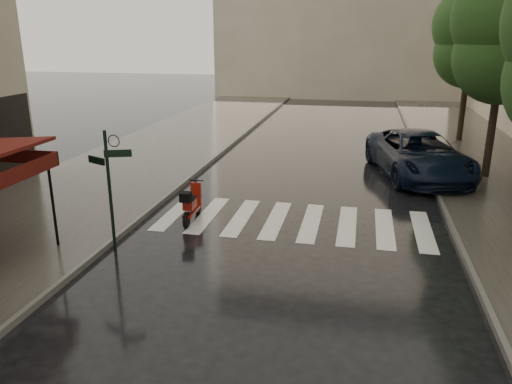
% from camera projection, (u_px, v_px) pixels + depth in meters
% --- Properties ---
extents(ground, '(120.00, 120.00, 0.00)m').
position_uv_depth(ground, '(100.00, 317.00, 9.72)').
color(ground, black).
rests_on(ground, ground).
extents(sidewalk_near, '(6.00, 60.00, 0.12)m').
position_uv_depth(sidewalk_near, '(143.00, 159.00, 21.78)').
color(sidewalk_near, '#38332D').
rests_on(sidewalk_near, ground).
extents(sidewalk_far, '(5.50, 60.00, 0.12)m').
position_uv_depth(sidewalk_far, '(506.00, 179.00, 18.87)').
color(sidewalk_far, '#38332D').
rests_on(sidewalk_far, ground).
extents(curb_near, '(0.12, 60.00, 0.16)m').
position_uv_depth(curb_near, '(209.00, 162.00, 21.18)').
color(curb_near, '#595651').
rests_on(curb_near, ground).
extents(curb_far, '(0.12, 60.00, 0.16)m').
position_uv_depth(curb_far, '(428.00, 174.00, 19.42)').
color(curb_far, '#595651').
rests_on(curb_far, ground).
extents(crosswalk, '(7.85, 3.20, 0.01)m').
position_uv_depth(crosswalk, '(293.00, 221.00, 14.73)').
color(crosswalk, silver).
rests_on(crosswalk, ground).
extents(signpost, '(1.17, 0.29, 3.10)m').
position_uv_depth(signpost, '(109.00, 181.00, 12.20)').
color(signpost, black).
rests_on(signpost, ground).
extents(tree_mid, '(3.80, 3.80, 8.34)m').
position_uv_depth(tree_mid, '(507.00, 25.00, 17.35)').
color(tree_mid, black).
rests_on(tree_mid, sidewalk_far).
extents(tree_far, '(3.80, 3.80, 8.16)m').
position_uv_depth(tree_far, '(472.00, 30.00, 23.88)').
color(tree_far, black).
rests_on(tree_far, sidewalk_far).
extents(scooter, '(0.44, 1.66, 1.09)m').
position_uv_depth(scooter, '(191.00, 205.00, 14.60)').
color(scooter, black).
rests_on(scooter, ground).
extents(parked_car, '(4.23, 6.69, 1.72)m').
position_uv_depth(parked_car, '(419.00, 155.00, 19.15)').
color(parked_car, black).
rests_on(parked_car, ground).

